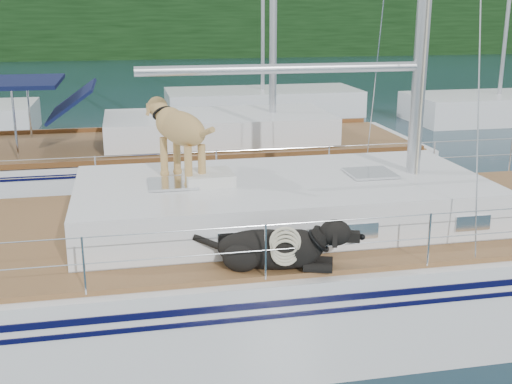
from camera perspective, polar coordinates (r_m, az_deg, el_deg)
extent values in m
plane|color=black|center=(8.74, -3.00, -10.68)|extent=(120.00, 120.00, 0.00)
cube|color=black|center=(52.74, -10.74, 14.84)|extent=(90.00, 3.00, 6.00)
cube|color=#595147|center=(54.03, -10.64, 12.32)|extent=(92.00, 1.00, 1.20)
cube|color=white|center=(8.52, -3.05, -7.68)|extent=(12.00, 3.80, 1.40)
cube|color=olive|center=(8.25, -3.13, -3.04)|extent=(11.52, 3.50, 0.06)
cube|color=white|center=(8.31, 2.30, -0.69)|extent=(5.20, 2.50, 0.55)
cylinder|color=silver|center=(7.99, 2.44, 10.89)|extent=(3.60, 0.12, 0.12)
cylinder|color=silver|center=(6.43, -0.87, -3.09)|extent=(10.56, 0.01, 0.01)
cylinder|color=silver|center=(9.76, -4.72, 3.55)|extent=(10.56, 0.01, 0.01)
cube|color=blue|center=(9.46, -8.94, -0.36)|extent=(0.71, 0.57, 0.05)
cube|color=silver|center=(8.01, -4.23, 1.24)|extent=(0.63, 0.53, 0.15)
torus|color=beige|center=(6.60, 2.61, -4.44)|extent=(0.43, 0.20, 0.42)
cube|color=white|center=(14.04, -8.15, 1.58)|extent=(11.00, 3.50, 1.30)
cube|color=olive|center=(13.89, -8.26, 4.17)|extent=(10.56, 3.29, 0.06)
cube|color=white|center=(13.94, -3.37, 5.82)|extent=(4.80, 2.30, 0.55)
cube|color=white|center=(24.52, 0.59, 7.83)|extent=(7.20, 3.00, 1.10)
cube|color=white|center=(24.78, 20.69, 6.89)|extent=(6.40, 3.00, 1.10)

